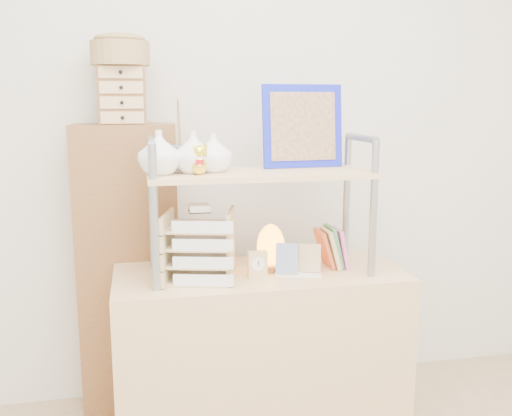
{
  "coord_description": "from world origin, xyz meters",
  "views": [
    {
      "loc": [
        -0.48,
        -1.03,
        1.46
      ],
      "look_at": [
        -0.02,
        1.2,
        1.02
      ],
      "focal_mm": 40.0,
      "sensor_mm": 36.0,
      "label": 1
    }
  ],
  "objects_px": {
    "letter_tray": "(200,250)",
    "salt_lamp": "(271,247)",
    "cabinet": "(130,271)",
    "desk": "(260,356)"
  },
  "relations": [
    {
      "from": "cabinet",
      "to": "letter_tray",
      "type": "height_order",
      "value": "cabinet"
    },
    {
      "from": "salt_lamp",
      "to": "cabinet",
      "type": "bearing_deg",
      "value": 149.27
    },
    {
      "from": "cabinet",
      "to": "salt_lamp",
      "type": "height_order",
      "value": "cabinet"
    },
    {
      "from": "desk",
      "to": "letter_tray",
      "type": "bearing_deg",
      "value": -167.87
    },
    {
      "from": "desk",
      "to": "salt_lamp",
      "type": "xyz_separation_m",
      "value": [
        0.05,
        0.02,
        0.48
      ]
    },
    {
      "from": "cabinet",
      "to": "letter_tray",
      "type": "bearing_deg",
      "value": -53.86
    },
    {
      "from": "cabinet",
      "to": "letter_tray",
      "type": "xyz_separation_m",
      "value": [
        0.28,
        -0.42,
        0.2
      ]
    },
    {
      "from": "letter_tray",
      "to": "salt_lamp",
      "type": "distance_m",
      "value": 0.31
    },
    {
      "from": "letter_tray",
      "to": "salt_lamp",
      "type": "bearing_deg",
      "value": 13.88
    },
    {
      "from": "desk",
      "to": "cabinet",
      "type": "bearing_deg",
      "value": 145.46
    }
  ]
}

